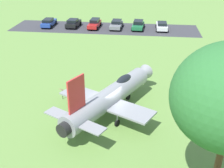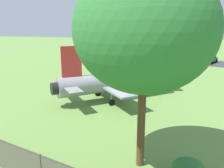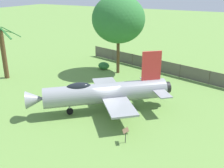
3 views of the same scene
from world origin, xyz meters
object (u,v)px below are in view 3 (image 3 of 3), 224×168
at_px(display_jet, 102,93).
at_px(shrub_near_fence, 104,66).
at_px(shade_tree, 118,19).
at_px(info_plaque, 126,132).
at_px(palm_tree, 4,52).

xyz_separation_m(display_jet, shrub_near_fence, (-6.22, 10.98, -1.31)).
distance_m(shade_tree, info_plaque, 17.32).
bearing_deg(shrub_near_fence, display_jet, -60.47).
bearing_deg(shrub_near_fence, info_plaque, -54.81).
xyz_separation_m(display_jet, palm_tree, (-14.90, 2.22, 1.41)).
bearing_deg(shade_tree, palm_tree, -142.98).
distance_m(display_jet, palm_tree, 15.13).
xyz_separation_m(shrub_near_fence, info_plaque, (10.31, -14.62, 0.38)).
bearing_deg(display_jet, palm_tree, -50.25).
distance_m(shade_tree, shrub_near_fence, 6.78).
distance_m(shade_tree, palm_tree, 14.31).
bearing_deg(display_jet, shade_tree, -111.78).
bearing_deg(info_plaque, display_jet, 138.32).
xyz_separation_m(shade_tree, shrub_near_fence, (-2.38, 0.42, -6.34)).
height_order(display_jet, palm_tree, palm_tree).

